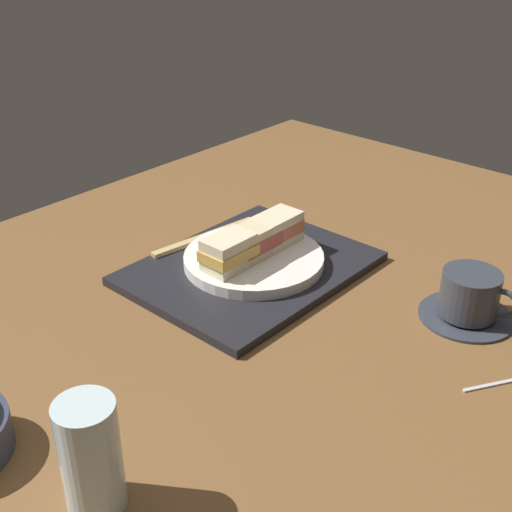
{
  "coord_description": "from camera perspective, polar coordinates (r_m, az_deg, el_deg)",
  "views": [
    {
      "loc": [
        69.39,
        61.47,
        54.49
      ],
      "look_at": [
        1.12,
        0.59,
        5.0
      ],
      "focal_mm": 47.53,
      "sensor_mm": 36.0,
      "label": 1
    }
  ],
  "objects": [
    {
      "name": "serving_tray",
      "position": [
        1.09,
        -0.52,
        -1.04
      ],
      "size": [
        36.82,
        28.79,
        1.44
      ],
      "primitive_type": "cube",
      "color": "black",
      "rests_on": "ground_plane"
    },
    {
      "name": "drinking_glass",
      "position": [
        0.7,
        -13.74,
        -16.05
      ],
      "size": [
        6.06,
        6.06,
        12.67
      ],
      "primitive_type": "cylinder",
      "color": "silver",
      "rests_on": "ground_plane"
    },
    {
      "name": "sandwich_far",
      "position": [
        1.03,
        -2.31,
        0.3
      ],
      "size": [
        8.25,
        5.52,
        5.28
      ],
      "color": "beige",
      "rests_on": "sandwich_plate"
    },
    {
      "name": "sandwich_middle",
      "position": [
        1.07,
        -0.19,
        1.3
      ],
      "size": [
        8.23,
        5.37,
        4.96
      ],
      "color": "beige",
      "rests_on": "sandwich_plate"
    },
    {
      "name": "sandwich_near",
      "position": [
        1.11,
        1.78,
        2.32
      ],
      "size": [
        8.04,
        5.16,
        5.05
      ],
      "color": "beige",
      "rests_on": "sandwich_plate"
    },
    {
      "name": "chopsticks_pair",
      "position": [
        1.17,
        -4.34,
        1.62
      ],
      "size": [
        21.14,
        4.26,
        0.7
      ],
      "color": "tan",
      "rests_on": "serving_tray"
    },
    {
      "name": "coffee_cup",
      "position": [
        1.01,
        17.55,
        -3.38
      ],
      "size": [
        13.58,
        13.8,
        7.35
      ],
      "color": "#333842",
      "rests_on": "ground_plane"
    },
    {
      "name": "ground_plane",
      "position": [
        1.08,
        0.16,
        -2.72
      ],
      "size": [
        140.0,
        100.0,
        3.0
      ],
      "primitive_type": "cube",
      "color": "brown"
    },
    {
      "name": "sandwich_plate",
      "position": [
        1.09,
        -0.19,
        -0.28
      ],
      "size": [
        22.52,
        22.52,
        1.74
      ],
      "primitive_type": "cylinder",
      "color": "white",
      "rests_on": "serving_tray"
    }
  ]
}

